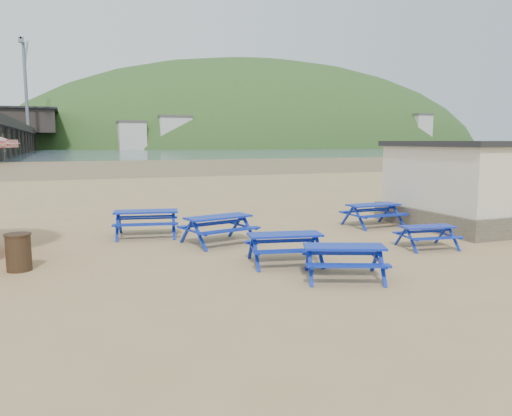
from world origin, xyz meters
name	(u,v)px	position (x,y,z in m)	size (l,w,h in m)	color
ground	(250,249)	(0.00, 0.00, 0.00)	(400.00, 400.00, 0.00)	tan
wet_sand	(104,165)	(0.00, 55.00, 0.00)	(400.00, 400.00, 0.00)	olive
sea	(78,150)	(0.00, 170.00, 0.01)	(400.00, 400.00, 0.00)	#42535E
picnic_table_blue_a	(146,223)	(-2.51, 3.14, 0.43)	(2.34, 2.02, 0.87)	#0919B7
picnic_table_blue_b	(218,230)	(-0.61, 1.17, 0.43)	(2.38, 2.09, 0.86)	#0919B7
picnic_table_blue_c	(373,215)	(5.67, 2.14, 0.42)	(2.04, 1.67, 0.83)	#0919B7
picnic_table_blue_d	(285,249)	(0.25, -1.90, 0.40)	(2.13, 1.85, 0.79)	#0919B7
picnic_table_blue_e	(344,262)	(0.93, -3.68, 0.39)	(2.26, 2.07, 0.77)	#0919B7
picnic_table_blue_f	(427,237)	(4.95, -1.69, 0.33)	(1.74, 1.48, 0.66)	#0919B7
litter_bin	(19,252)	(-6.10, -0.22, 0.47)	(0.63, 0.63, 0.92)	#3A2015
amenity_block	(498,183)	(10.50, 1.00, 1.57)	(7.40, 5.40, 3.15)	#665B4C
pier	(22,134)	(-17.99, 178.23, 5.46)	(24.00, 220.00, 39.29)	black
headland_town	(258,166)	(90.00, 229.68, -9.91)	(264.00, 144.00, 108.00)	#2D4C1E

